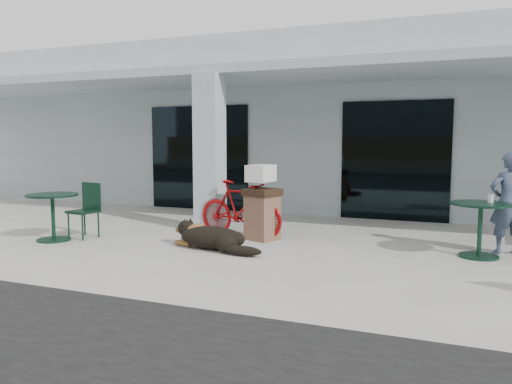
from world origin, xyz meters
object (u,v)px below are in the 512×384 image
at_px(dog, 212,236).
at_px(person, 508,203).
at_px(cafe_table_far, 480,230).
at_px(bicycle, 240,209).
at_px(cafe_chair_near, 83,211).
at_px(cafe_table_near, 53,217).
at_px(trash_receptacle, 262,214).

height_order(dog, person, person).
xyz_separation_m(dog, cafe_table_far, (4.12, 1.07, 0.20)).
xyz_separation_m(bicycle, person, (4.55, 0.30, 0.29)).
height_order(bicycle, cafe_table_far, bicycle).
relative_size(bicycle, cafe_chair_near, 1.74).
bearing_deg(cafe_table_far, cafe_chair_near, -171.14).
xyz_separation_m(bicycle, cafe_table_near, (-3.01, -1.60, -0.11)).
bearing_deg(cafe_table_near, bicycle, 28.03).
distance_m(bicycle, cafe_chair_near, 2.93).
height_order(bicycle, trash_receptacle, bicycle).
relative_size(cafe_chair_near, cafe_table_far, 1.12).
bearing_deg(trash_receptacle, person, 5.62).
bearing_deg(cafe_chair_near, person, 19.91).
distance_m(dog, cafe_table_near, 3.06).
bearing_deg(bicycle, cafe_table_near, 126.64).
bearing_deg(bicycle, trash_receptacle, -92.99).
distance_m(dog, cafe_chair_near, 2.71).
relative_size(cafe_table_near, cafe_table_far, 0.99).
bearing_deg(bicycle, cafe_table_far, -83.21).
bearing_deg(trash_receptacle, bicycle, 168.40).
relative_size(cafe_table_far, person, 0.55).
relative_size(bicycle, person, 1.08).
xyz_separation_m(bicycle, cafe_chair_near, (-2.67, -1.19, -0.02)).
height_order(cafe_table_far, trash_receptacle, trash_receptacle).
height_order(cafe_table_near, person, person).
relative_size(cafe_table_near, cafe_chair_near, 0.89).
xyz_separation_m(person, trash_receptacle, (-4.06, -0.40, -0.36)).
relative_size(bicycle, cafe_table_far, 1.94).
xyz_separation_m(cafe_table_near, person, (7.56, 1.90, 0.40)).
distance_m(cafe_table_near, trash_receptacle, 3.80).
distance_m(cafe_table_far, person, 0.72).
bearing_deg(cafe_chair_near, cafe_table_near, -121.06).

